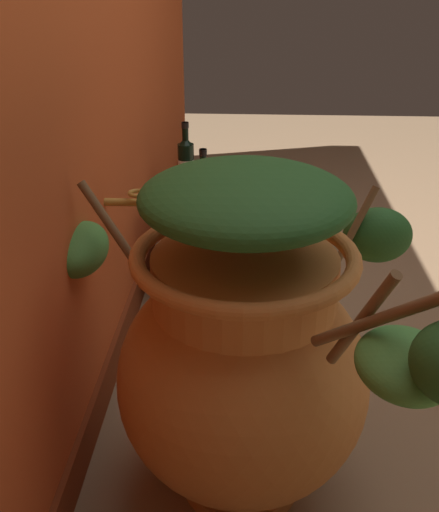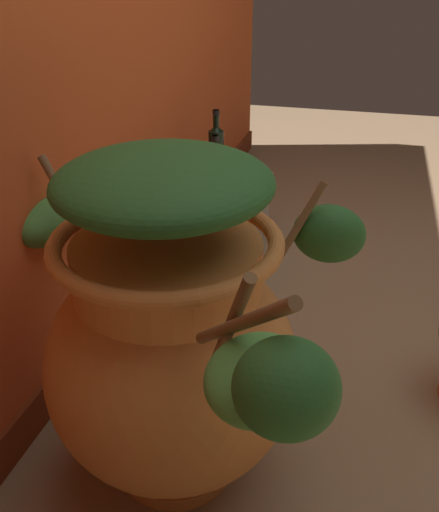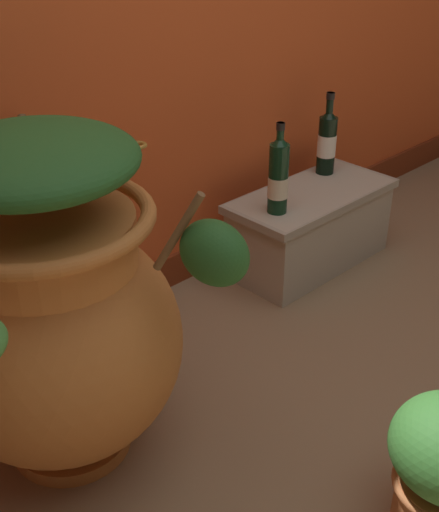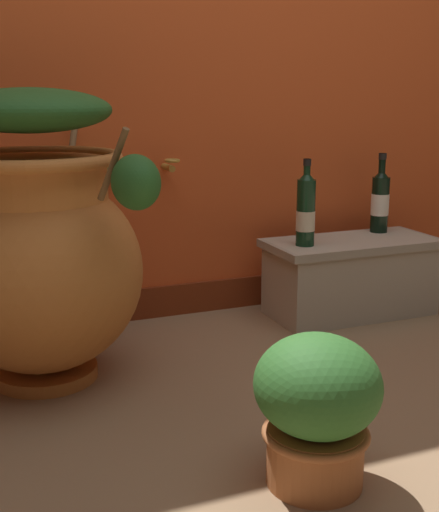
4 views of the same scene
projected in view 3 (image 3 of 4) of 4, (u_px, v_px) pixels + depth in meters
ground_plane at (422, 455)px, 1.76m from camera, size 7.00×7.00×0.00m
terracotta_urn at (54, 314)px, 1.59m from camera, size 0.84×0.91×0.86m
stone_ledge at (310, 225)px, 2.56m from camera, size 0.67×0.31×0.30m
wine_bottle_left at (327, 140)px, 2.59m from camera, size 0.07×0.07×0.32m
wine_bottle_middle at (278, 175)px, 2.28m from camera, size 0.07×0.07×0.32m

